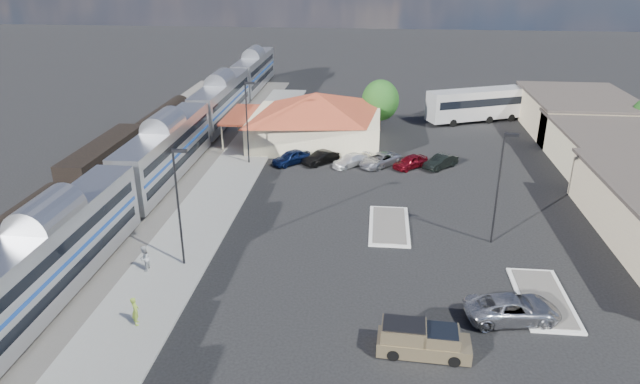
# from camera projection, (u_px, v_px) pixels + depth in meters

# --- Properties ---
(ground) EXTENTS (280.00, 280.00, 0.00)m
(ground) POSITION_uv_depth(u_px,v_px,m) (340.00, 235.00, 46.24)
(ground) COLOR black
(ground) RESTS_ON ground
(railbed) EXTENTS (16.00, 100.00, 0.12)m
(railbed) POSITION_uv_depth(u_px,v_px,m) (131.00, 188.00, 55.52)
(railbed) COLOR #4C4944
(railbed) RESTS_ON ground
(platform) EXTENTS (5.50, 92.00, 0.18)m
(platform) POSITION_uv_depth(u_px,v_px,m) (215.00, 199.00, 52.83)
(platform) COLOR gray
(platform) RESTS_ON ground
(passenger_train) EXTENTS (3.00, 104.00, 5.55)m
(passenger_train) POSITION_uv_depth(u_px,v_px,m) (166.00, 153.00, 56.47)
(passenger_train) COLOR silver
(passenger_train) RESTS_ON ground
(freight_cars) EXTENTS (2.80, 46.00, 4.00)m
(freight_cars) POSITION_uv_depth(u_px,v_px,m) (105.00, 163.00, 56.48)
(freight_cars) COLOR black
(freight_cars) RESTS_ON ground
(station_depot) EXTENTS (18.35, 12.24, 6.20)m
(station_depot) POSITION_uv_depth(u_px,v_px,m) (316.00, 118.00, 67.49)
(station_depot) COLOR #BDB08A
(station_depot) RESTS_ON ground
(buildings_east) EXTENTS (14.40, 51.40, 4.80)m
(buildings_east) POSITION_uv_depth(u_px,v_px,m) (635.00, 162.00, 55.86)
(buildings_east) COLOR #C6B28C
(buildings_east) RESTS_ON ground
(traffic_island_south) EXTENTS (3.30, 7.50, 0.21)m
(traffic_island_south) POSITION_uv_depth(u_px,v_px,m) (389.00, 225.00, 47.66)
(traffic_island_south) COLOR silver
(traffic_island_south) RESTS_ON ground
(traffic_island_north) EXTENTS (3.30, 7.50, 0.21)m
(traffic_island_north) POSITION_uv_depth(u_px,v_px,m) (543.00, 298.00, 37.55)
(traffic_island_north) COLOR silver
(traffic_island_north) RESTS_ON ground
(lamp_plat_s) EXTENTS (1.08, 0.25, 9.00)m
(lamp_plat_s) POSITION_uv_depth(u_px,v_px,m) (179.00, 199.00, 39.69)
(lamp_plat_s) COLOR black
(lamp_plat_s) RESTS_ON ground
(lamp_plat_n) EXTENTS (1.08, 0.25, 9.00)m
(lamp_plat_n) POSITION_uv_depth(u_px,v_px,m) (248.00, 116.00, 59.89)
(lamp_plat_n) COLOR black
(lamp_plat_n) RESTS_ON ground
(lamp_lot) EXTENTS (1.08, 0.25, 9.00)m
(lamp_lot) POSITION_uv_depth(u_px,v_px,m) (500.00, 179.00, 43.05)
(lamp_lot) COLOR black
(lamp_lot) RESTS_ON ground
(tree_depot) EXTENTS (4.71, 4.71, 6.63)m
(tree_depot) POSITION_uv_depth(u_px,v_px,m) (380.00, 100.00, 71.95)
(tree_depot) COLOR #382314
(tree_depot) RESTS_ON ground
(pickup_truck) EXTENTS (5.34, 2.20, 1.81)m
(pickup_truck) POSITION_uv_depth(u_px,v_px,m) (424.00, 341.00, 32.24)
(pickup_truck) COLOR #927F5A
(pickup_truck) RESTS_ON ground
(suv) EXTENTS (6.20, 3.59, 1.62)m
(suv) POSITION_uv_depth(u_px,v_px,m) (513.00, 309.00, 35.24)
(suv) COLOR #9C9DA3
(suv) RESTS_ON ground
(coach_bus) EXTENTS (13.74, 8.09, 4.39)m
(coach_bus) POSITION_uv_depth(u_px,v_px,m) (476.00, 103.00, 76.63)
(coach_bus) COLOR silver
(coach_bus) RESTS_ON ground
(person_a) EXTENTS (0.67, 0.80, 1.86)m
(person_a) POSITION_uv_depth(u_px,v_px,m) (135.00, 311.00, 34.50)
(person_a) COLOR #A7CC3F
(person_a) RESTS_ON platform
(person_b) EXTENTS (0.75, 0.95, 1.91)m
(person_b) POSITION_uv_depth(u_px,v_px,m) (144.00, 259.00, 40.38)
(person_b) COLOR silver
(person_b) RESTS_ON platform
(parked_car_a) EXTENTS (4.36, 4.42, 1.51)m
(parked_car_a) POSITION_uv_depth(u_px,v_px,m) (291.00, 157.00, 61.70)
(parked_car_a) COLOR #0D1942
(parked_car_a) RESTS_ON ground
(parked_car_b) EXTENTS (4.00, 4.08, 1.40)m
(parked_car_b) POSITION_uv_depth(u_px,v_px,m) (321.00, 158.00, 61.69)
(parked_car_b) COLOR black
(parked_car_b) RESTS_ON ground
(parked_car_c) EXTENTS (4.36, 4.41, 1.28)m
(parked_car_c) POSITION_uv_depth(u_px,v_px,m) (350.00, 160.00, 61.14)
(parked_car_c) COLOR silver
(parked_car_c) RESTS_ON ground
(parked_car_d) EXTENTS (5.17, 5.29, 1.41)m
(parked_car_d) POSITION_uv_depth(u_px,v_px,m) (380.00, 160.00, 61.09)
(parked_car_d) COLOR gray
(parked_car_d) RESTS_ON ground
(parked_car_e) EXTENTS (4.15, 4.06, 1.41)m
(parked_car_e) POSITION_uv_depth(u_px,v_px,m) (410.00, 162.00, 60.52)
(parked_car_e) COLOR maroon
(parked_car_e) RESTS_ON ground
(parked_car_f) EXTENTS (4.02, 4.10, 1.40)m
(parked_car_f) POSITION_uv_depth(u_px,v_px,m) (441.00, 162.00, 60.50)
(parked_car_f) COLOR black
(parked_car_f) RESTS_ON ground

